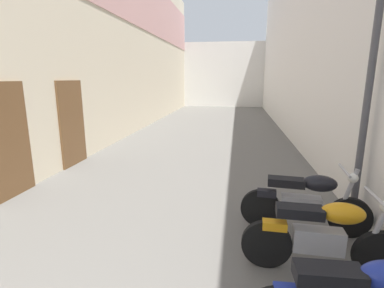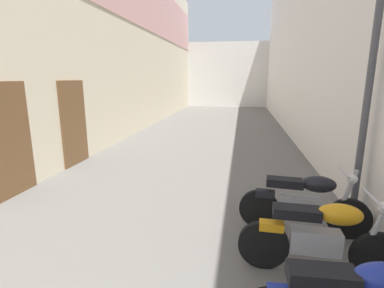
# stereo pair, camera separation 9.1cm
# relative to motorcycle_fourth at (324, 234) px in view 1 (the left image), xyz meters

# --- Properties ---
(ground_plane) EXTENTS (40.48, 40.48, 0.00)m
(ground_plane) POSITION_rel_motorcycle_fourth_xyz_m (-2.19, 6.15, -0.50)
(ground_plane) COLOR #66635E
(building_left) EXTENTS (0.45, 24.48, 7.84)m
(building_left) POSITION_rel_motorcycle_fourth_xyz_m (-5.50, 8.10, 3.45)
(building_left) COLOR beige
(building_left) RESTS_ON ground
(building_right) EXTENTS (0.45, 24.48, 7.77)m
(building_right) POSITION_rel_motorcycle_fourth_xyz_m (1.14, 8.15, 3.38)
(building_right) COLOR silver
(building_right) RESTS_ON ground
(building_far_end) EXTENTS (9.25, 2.00, 5.01)m
(building_far_end) POSITION_rel_motorcycle_fourth_xyz_m (-2.19, 21.39, 2.00)
(building_far_end) COLOR silver
(building_far_end) RESTS_ON ground
(motorcycle_fourth) EXTENTS (1.85, 0.58, 1.04)m
(motorcycle_fourth) POSITION_rel_motorcycle_fourth_xyz_m (0.00, 0.00, 0.00)
(motorcycle_fourth) COLOR black
(motorcycle_fourth) RESTS_ON ground
(motorcycle_fifth) EXTENTS (1.85, 0.58, 1.04)m
(motorcycle_fifth) POSITION_rel_motorcycle_fourth_xyz_m (-0.00, 0.96, 0.00)
(motorcycle_fifth) COLOR black
(motorcycle_fifth) RESTS_ON ground
(street_lamp) EXTENTS (0.79, 0.18, 4.58)m
(street_lamp) POSITION_rel_motorcycle_fourth_xyz_m (0.70, 1.27, 2.19)
(street_lamp) COLOR #47474C
(street_lamp) RESTS_ON ground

